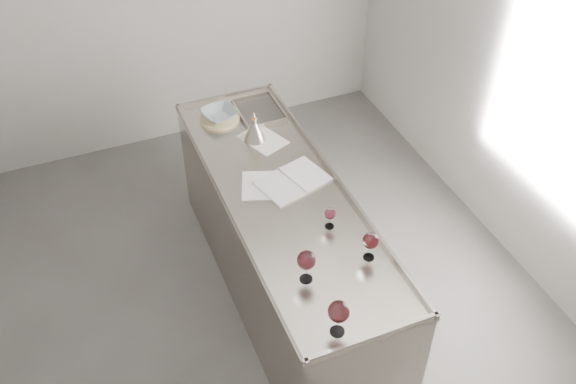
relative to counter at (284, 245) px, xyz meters
name	(u,v)px	position (x,y,z in m)	size (l,w,h in m)	color
room_shell	(217,187)	(-0.50, -0.30, 0.93)	(4.54, 5.04, 2.84)	#4E4B49
counter	(284,245)	(0.00, 0.00, 0.00)	(0.77, 2.42, 0.97)	gray
wine_glass_left	(339,312)	(-0.15, -1.08, 0.62)	(0.11, 0.11, 0.22)	white
wine_glass_middle	(307,261)	(-0.15, -0.70, 0.61)	(0.10, 0.10, 0.21)	white
wine_glass_right	(371,241)	(0.24, -0.69, 0.60)	(0.09, 0.09, 0.18)	white
wine_glass_small	(330,214)	(0.14, -0.37, 0.57)	(0.07, 0.07, 0.14)	white
notebook	(293,181)	(0.10, 0.09, 0.47)	(0.50, 0.41, 0.02)	white
loose_paper_top	(263,139)	(0.08, 0.58, 0.47)	(0.22, 0.32, 0.00)	white
loose_paper_under	(258,185)	(-0.13, 0.13, 0.47)	(0.20, 0.29, 0.00)	white
trivet	(220,119)	(-0.12, 0.93, 0.48)	(0.29, 0.29, 0.02)	beige
ceramic_bowl	(219,114)	(-0.12, 0.93, 0.52)	(0.24, 0.24, 0.06)	#98A9B1
wine_funnel	(254,131)	(0.03, 0.61, 0.54)	(0.16, 0.16, 0.23)	#9D978B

